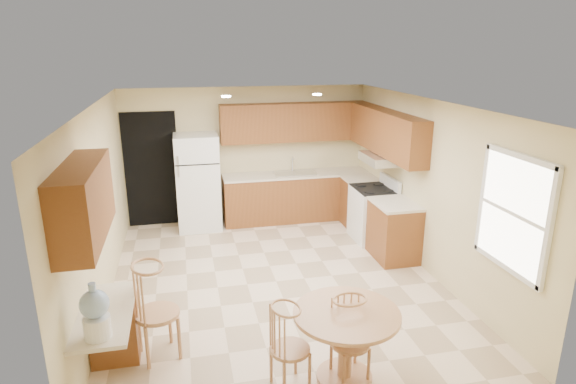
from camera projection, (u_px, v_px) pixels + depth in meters
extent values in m
plane|color=beige|center=(276.00, 281.00, 6.83)|extent=(5.50, 5.50, 0.00)
cube|color=white|center=(275.00, 104.00, 6.09)|extent=(4.50, 5.50, 0.02)
cube|color=beige|center=(247.00, 154.00, 9.03)|extent=(4.50, 0.02, 2.50)
cube|color=beige|center=(341.00, 298.00, 3.89)|extent=(4.50, 0.02, 2.50)
cube|color=beige|center=(99.00, 210.00, 5.99)|extent=(0.02, 5.50, 2.50)
cube|color=beige|center=(428.00, 187.00, 6.93)|extent=(0.02, 5.50, 2.50)
cube|color=black|center=(152.00, 170.00, 8.71)|extent=(0.90, 0.02, 2.10)
cube|color=brown|center=(296.00, 197.00, 9.17)|extent=(2.75, 0.60, 0.87)
cube|color=beige|center=(296.00, 174.00, 9.03)|extent=(2.75, 0.63, 0.04)
cube|color=brown|center=(360.00, 203.00, 8.84)|extent=(0.60, 0.59, 0.87)
cube|color=beige|center=(361.00, 179.00, 8.70)|extent=(0.63, 0.59, 0.04)
cube|color=brown|center=(394.00, 232.00, 7.48)|extent=(0.60, 0.80, 0.87)
cube|color=beige|center=(396.00, 204.00, 7.35)|extent=(0.63, 0.80, 0.04)
cube|color=brown|center=(295.00, 122.00, 8.88)|extent=(2.75, 0.33, 0.70)
cube|color=brown|center=(386.00, 132.00, 7.85)|extent=(0.33, 2.42, 0.70)
cube|color=brown|center=(84.00, 202.00, 4.36)|extent=(0.33, 1.40, 0.70)
cube|color=silver|center=(295.00, 173.00, 9.02)|extent=(0.78, 0.44, 0.01)
cube|color=silver|center=(380.00, 159.00, 7.93)|extent=(0.50, 0.76, 0.14)
cube|color=brown|center=(115.00, 327.00, 5.07)|extent=(0.48, 0.42, 0.72)
cube|color=beige|center=(105.00, 314.00, 4.60)|extent=(0.50, 1.20, 0.04)
cube|color=white|center=(514.00, 213.00, 5.12)|extent=(0.05, 1.00, 1.20)
cube|color=white|center=(521.00, 156.00, 4.94)|extent=(0.05, 1.10, 0.06)
cube|color=white|center=(505.00, 266.00, 5.30)|extent=(0.05, 1.10, 0.06)
cube|color=white|center=(549.00, 231.00, 4.63)|extent=(0.05, 0.06, 1.28)
cube|color=white|center=(483.00, 198.00, 5.62)|extent=(0.05, 0.06, 1.28)
cylinder|color=white|center=(226.00, 96.00, 7.12)|extent=(0.14, 0.14, 0.02)
cylinder|color=white|center=(317.00, 94.00, 7.41)|extent=(0.14, 0.14, 0.02)
cube|color=white|center=(198.00, 182.00, 8.62)|extent=(0.76, 0.71, 1.72)
cube|color=black|center=(197.00, 165.00, 8.16)|extent=(0.74, 0.01, 0.02)
cube|color=silver|center=(179.00, 172.00, 8.12)|extent=(0.03, 0.03, 0.18)
cube|color=silver|center=(178.00, 160.00, 8.06)|extent=(0.03, 0.03, 0.14)
cube|color=white|center=(373.00, 214.00, 8.20)|extent=(0.65, 0.76, 0.90)
cube|color=black|center=(374.00, 189.00, 8.06)|extent=(0.64, 0.75, 0.02)
cube|color=white|center=(390.00, 182.00, 8.09)|extent=(0.06, 0.76, 0.18)
cylinder|color=tan|center=(344.00, 377.00, 4.82)|extent=(0.56, 0.56, 0.06)
cylinder|color=tan|center=(345.00, 347.00, 4.72)|extent=(0.14, 0.14, 0.69)
cylinder|color=tan|center=(347.00, 314.00, 4.61)|extent=(1.03, 1.03, 0.04)
cylinder|color=tan|center=(290.00, 349.00, 4.62)|extent=(0.39, 0.39, 0.04)
cylinder|color=tan|center=(274.00, 361.00, 4.78)|extent=(0.03, 0.03, 0.41)
cylinder|color=tan|center=(300.00, 357.00, 4.84)|extent=(0.03, 0.03, 0.41)
cylinder|color=tan|center=(279.00, 379.00, 4.52)|extent=(0.03, 0.03, 0.41)
cylinder|color=tan|center=(307.00, 375.00, 4.58)|extent=(0.03, 0.03, 0.41)
cylinder|color=tan|center=(350.00, 343.00, 4.72)|extent=(0.38, 0.38, 0.04)
cylinder|color=tan|center=(332.00, 355.00, 4.88)|extent=(0.03, 0.03, 0.41)
cylinder|color=tan|center=(358.00, 351.00, 4.93)|extent=(0.03, 0.03, 0.41)
cylinder|color=tan|center=(341.00, 372.00, 4.62)|extent=(0.03, 0.03, 0.41)
cylinder|color=tan|center=(368.00, 368.00, 4.68)|extent=(0.03, 0.03, 0.41)
cylinder|color=tan|center=(157.00, 314.00, 5.06)|extent=(0.47, 0.47, 0.04)
cylinder|color=tan|center=(144.00, 328.00, 5.26)|extent=(0.04, 0.04, 0.50)
cylinder|color=tan|center=(175.00, 324.00, 5.33)|extent=(0.04, 0.04, 0.50)
cylinder|color=tan|center=(142.00, 346.00, 4.95)|extent=(0.04, 0.04, 0.50)
cylinder|color=tan|center=(175.00, 342.00, 5.02)|extent=(0.04, 0.04, 0.50)
cylinder|color=white|center=(97.00, 327.00, 4.18)|extent=(0.23, 0.23, 0.20)
sphere|color=#8BACD7|center=(94.00, 304.00, 4.11)|extent=(0.25, 0.25, 0.25)
cylinder|color=#8BACD7|center=(92.00, 287.00, 4.07)|extent=(0.06, 0.06, 0.07)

